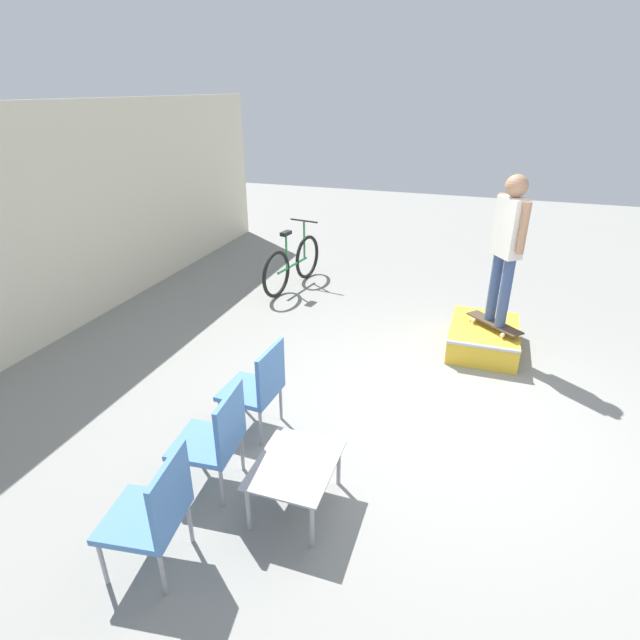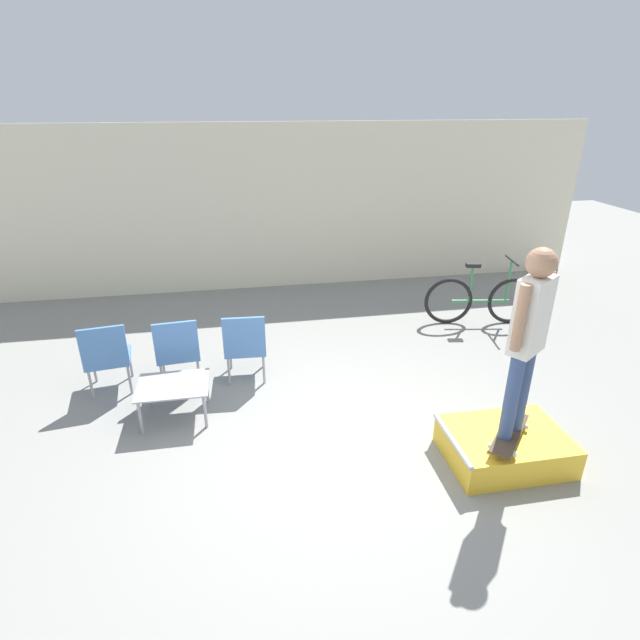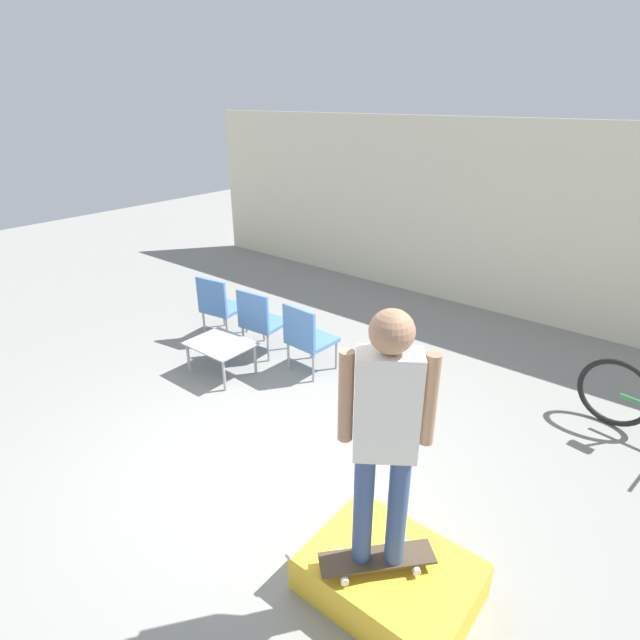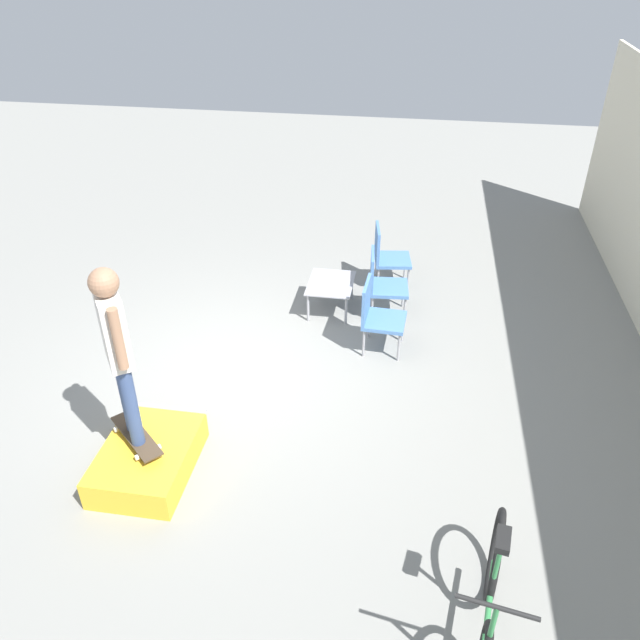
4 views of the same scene
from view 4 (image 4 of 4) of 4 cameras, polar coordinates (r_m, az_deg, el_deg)
ground_plane at (r=7.71m, az=-7.58°, el=-4.80°), size 24.00×24.00×0.00m
skate_ramp_box at (r=6.57m, az=-15.42°, el=-12.07°), size 1.19×0.85×0.34m
skateboard_on_ramp at (r=6.47m, az=-16.43°, el=-10.11°), size 0.68×0.72×0.07m
person_skater at (r=5.80m, az=-18.10°, el=-2.01°), size 0.48×0.38×1.84m
coffee_table at (r=8.67m, az=0.99°, el=3.15°), size 0.79×0.62×0.44m
patio_chair_left at (r=9.28m, az=6.10°, el=6.02°), size 0.59×0.59×0.94m
patio_chair_center at (r=8.53m, az=5.70°, el=3.53°), size 0.56×0.56×0.94m
patio_chair_right at (r=7.82m, az=5.24°, el=0.60°), size 0.55×0.55×0.94m
bicycle at (r=5.17m, az=15.15°, el=-24.32°), size 1.78×0.52×1.08m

